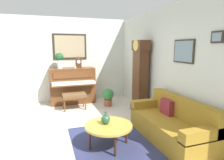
# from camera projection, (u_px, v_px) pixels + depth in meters

# --- Properties ---
(ground_plane) EXTENTS (6.40, 6.00, 0.10)m
(ground_plane) POSITION_uv_depth(u_px,v_px,m) (68.00, 134.00, 4.20)
(ground_plane) COLOR beige
(wall_left) EXTENTS (0.13, 4.90, 2.80)m
(wall_left) POSITION_uv_depth(u_px,v_px,m) (58.00, 60.00, 6.37)
(wall_left) COLOR silver
(wall_left) RESTS_ON ground_plane
(wall_back) EXTENTS (5.30, 0.13, 2.80)m
(wall_back) POSITION_uv_depth(u_px,v_px,m) (165.00, 65.00, 4.69)
(wall_back) COLOR silver
(wall_back) RESTS_ON ground_plane
(area_rug) EXTENTS (2.10, 1.50, 0.01)m
(area_rug) POSITION_uv_depth(u_px,v_px,m) (114.00, 146.00, 3.59)
(area_rug) COLOR navy
(area_rug) RESTS_ON ground_plane
(piano) EXTENTS (0.87, 1.44, 1.16)m
(piano) POSITION_uv_depth(u_px,v_px,m) (72.00, 85.00, 6.30)
(piano) COLOR brown
(piano) RESTS_ON ground_plane
(piano_bench) EXTENTS (0.42, 0.70, 0.48)m
(piano_bench) POSITION_uv_depth(u_px,v_px,m) (74.00, 96.00, 5.63)
(piano_bench) COLOR brown
(piano_bench) RESTS_ON ground_plane
(grandfather_clock) EXTENTS (0.52, 0.34, 2.03)m
(grandfather_clock) POSITION_uv_depth(u_px,v_px,m) (140.00, 78.00, 5.37)
(grandfather_clock) COLOR #4C2B19
(grandfather_clock) RESTS_ON ground_plane
(couch) EXTENTS (1.90, 0.80, 0.84)m
(couch) POSITION_uv_depth(u_px,v_px,m) (171.00, 124.00, 3.80)
(couch) COLOR olive
(couch) RESTS_ON ground_plane
(coffee_table) EXTENTS (0.88, 0.88, 0.43)m
(coffee_table) POSITION_uv_depth(u_px,v_px,m) (109.00, 126.00, 3.52)
(coffee_table) COLOR gold
(coffee_table) RESTS_ON ground_plane
(mantel_clock) EXTENTS (0.13, 0.18, 0.38)m
(mantel_clock) POSITION_uv_depth(u_px,v_px,m) (78.00, 63.00, 6.24)
(mantel_clock) COLOR #4C2B19
(mantel_clock) RESTS_ON piano
(flower_vase) EXTENTS (0.26, 0.26, 0.58)m
(flower_vase) POSITION_uv_depth(u_px,v_px,m) (59.00, 58.00, 6.02)
(flower_vase) COLOR silver
(flower_vase) RESTS_ON piano
(teacup) EXTENTS (0.12, 0.12, 0.06)m
(teacup) POSITION_uv_depth(u_px,v_px,m) (75.00, 67.00, 6.16)
(teacup) COLOR beige
(teacup) RESTS_ON piano
(green_jug) EXTENTS (0.17, 0.17, 0.24)m
(green_jug) POSITION_uv_depth(u_px,v_px,m) (106.00, 119.00, 3.54)
(green_jug) COLOR #234C33
(green_jug) RESTS_ON coffee_table
(potted_plant) EXTENTS (0.36, 0.36, 0.56)m
(potted_plant) POSITION_uv_depth(u_px,v_px,m) (108.00, 96.00, 5.97)
(potted_plant) COLOR #935138
(potted_plant) RESTS_ON ground_plane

